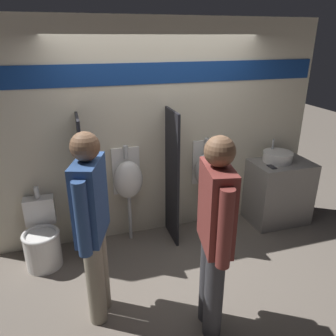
{
  "coord_description": "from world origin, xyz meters",
  "views": [
    {
      "loc": [
        -1.05,
        -3.21,
        2.48
      ],
      "look_at": [
        0.0,
        0.17,
        1.05
      ],
      "focal_mm": 35.0,
      "sensor_mm": 36.0,
      "label": 1
    }
  ],
  "objects": [
    {
      "name": "ground_plane",
      "position": [
        0.0,
        0.0,
        0.0
      ],
      "size": [
        16.0,
        16.0,
        0.0
      ],
      "primitive_type": "plane",
      "color": "#70665B"
    },
    {
      "name": "display_wall",
      "position": [
        0.0,
        0.6,
        1.36
      ],
      "size": [
        4.24,
        0.07,
        2.7
      ],
      "color": "beige",
      "rests_on": "ground_plane"
    },
    {
      "name": "sink_counter",
      "position": [
        1.67,
        0.29,
        0.44
      ],
      "size": [
        0.81,
        0.56,
        0.89
      ],
      "color": "gray",
      "rests_on": "ground_plane"
    },
    {
      "name": "sink_basin",
      "position": [
        1.62,
        0.35,
        0.96
      ],
      "size": [
        0.4,
        0.4,
        0.28
      ],
      "color": "white",
      "rests_on": "sink_counter"
    },
    {
      "name": "cell_phone",
      "position": [
        1.43,
        0.18,
        0.89
      ],
      "size": [
        0.07,
        0.14,
        0.01
      ],
      "color": "#232328",
      "rests_on": "sink_counter"
    },
    {
      "name": "divider_near_counter",
      "position": [
        -0.96,
        0.33,
        0.85
      ],
      "size": [
        0.03,
        0.49,
        1.69
      ],
      "color": "black",
      "rests_on": "ground_plane"
    },
    {
      "name": "divider_mid",
      "position": [
        0.1,
        0.33,
        0.85
      ],
      "size": [
        0.03,
        0.49,
        1.69
      ],
      "color": "black",
      "rests_on": "ground_plane"
    },
    {
      "name": "urinal_near_counter",
      "position": [
        -0.43,
        0.45,
        0.84
      ],
      "size": [
        0.36,
        0.25,
        1.25
      ],
      "color": "silver",
      "rests_on": "ground_plane"
    },
    {
      "name": "urinal_far",
      "position": [
        0.63,
        0.45,
        0.84
      ],
      "size": [
        0.36,
        0.25,
        1.25
      ],
      "color": "silver",
      "rests_on": "ground_plane"
    },
    {
      "name": "toilet",
      "position": [
        -1.49,
        0.25,
        0.29
      ],
      "size": [
        0.42,
        0.58,
        0.88
      ],
      "color": "white",
      "rests_on": "ground_plane"
    },
    {
      "name": "person_in_vest",
      "position": [
        -0.95,
        -0.71,
        0.99
      ],
      "size": [
        0.34,
        0.6,
        1.8
      ],
      "rotation": [
        0.0,
        0.0,
        1.24
      ],
      "color": "gray",
      "rests_on": "ground_plane"
    },
    {
      "name": "person_with_lanyard",
      "position": [
        -0.01,
        -1.16,
        1.0
      ],
      "size": [
        0.28,
        0.62,
        1.81
      ],
      "rotation": [
        0.0,
        0.0,
        1.38
      ],
      "color": "#3D3D42",
      "rests_on": "ground_plane"
    }
  ]
}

